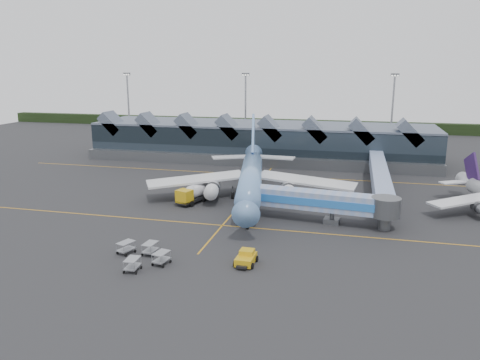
% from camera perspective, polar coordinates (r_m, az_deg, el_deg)
% --- Properties ---
extents(ground, '(260.00, 260.00, 0.00)m').
position_cam_1_polar(ground, '(81.23, -0.61, -3.76)').
color(ground, '#242527').
rests_on(ground, ground).
extents(taxi_stripes, '(120.00, 60.00, 0.01)m').
position_cam_1_polar(taxi_stripes, '(90.56, 0.97, -1.92)').
color(taxi_stripes, orange).
rests_on(taxi_stripes, ground).
extents(tree_line_far, '(260.00, 4.00, 4.00)m').
position_cam_1_polar(tree_line_far, '(187.41, 7.85, 6.66)').
color(tree_line_far, black).
rests_on(tree_line_far, ground).
extents(terminal, '(90.00, 22.25, 12.52)m').
position_cam_1_polar(terminal, '(126.33, 2.52, 4.78)').
color(terminal, black).
rests_on(terminal, ground).
extents(light_masts, '(132.40, 42.56, 22.45)m').
position_cam_1_polar(light_masts, '(138.39, 14.61, 8.30)').
color(light_masts, '#94959C').
rests_on(light_masts, ground).
extents(main_airliner, '(39.27, 45.74, 14.76)m').
position_cam_1_polar(main_airliner, '(87.68, 1.34, 0.48)').
color(main_airliner, '#6297C7').
rests_on(main_airliner, ground).
extents(jet_bridge, '(25.62, 6.67, 5.22)m').
position_cam_1_polar(jet_bridge, '(75.20, 10.34, -2.66)').
color(jet_bridge, '#7A97CC').
rests_on(jet_bridge, ground).
extents(fuel_truck, '(5.36, 9.98, 3.37)m').
position_cam_1_polar(fuel_truck, '(86.74, -5.20, -1.39)').
color(fuel_truck, black).
rests_on(fuel_truck, ground).
extents(pushback_tug, '(2.62, 4.02, 1.74)m').
position_cam_1_polar(pushback_tug, '(59.75, 0.73, -9.52)').
color(pushback_tug, gold).
rests_on(pushback_tug, ground).
extents(baggage_carts, '(8.08, 7.75, 1.61)m').
position_cam_1_polar(baggage_carts, '(62.00, -11.78, -8.81)').
color(baggage_carts, '#9B9EA4').
rests_on(baggage_carts, ground).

